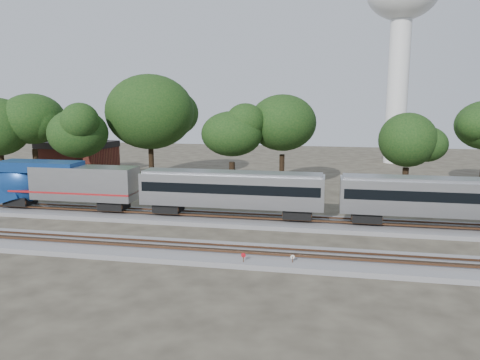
{
  "coord_description": "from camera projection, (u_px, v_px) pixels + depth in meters",
  "views": [
    {
      "loc": [
        12.07,
        -36.9,
        11.81
      ],
      "look_at": [
        4.01,
        5.0,
        4.29
      ],
      "focal_mm": 35.0,
      "sensor_mm": 36.0,
      "label": 1
    }
  ],
  "objects": [
    {
      "name": "tree_4",
      "position": [
        232.0,
        134.0,
        56.6
      ],
      "size": [
        7.63,
        7.63,
        10.76
      ],
      "color": "black",
      "rests_on": "ground"
    },
    {
      "name": "tree_3",
      "position": [
        150.0,
        112.0,
        64.14
      ],
      "size": [
        10.06,
        10.06,
        14.18
      ],
      "color": "black",
      "rests_on": "ground"
    },
    {
      "name": "tree_5",
      "position": [
        283.0,
        123.0,
        58.74
      ],
      "size": [
        8.86,
        8.86,
        12.49
      ],
      "color": "black",
      "rests_on": "ground"
    },
    {
      "name": "track_near",
      "position": [
        167.0,
        250.0,
        36.08
      ],
      "size": [
        160.0,
        5.0,
        0.73
      ],
      "color": "slate",
      "rests_on": "ground"
    },
    {
      "name": "switch_lever",
      "position": [
        220.0,
        264.0,
        33.25
      ],
      "size": [
        0.56,
        0.41,
        0.3
      ],
      "primitive_type": "cube",
      "rotation": [
        0.0,
        0.0,
        0.25
      ],
      "color": "#512D19",
      "rests_on": "ground"
    },
    {
      "name": "brick_building",
      "position": [
        78.0,
        158.0,
        73.25
      ],
      "size": [
        11.67,
        9.05,
        5.12
      ],
      "rotation": [
        0.0,
        0.0,
        -0.15
      ],
      "color": "maroon",
      "rests_on": "ground"
    },
    {
      "name": "switch_stand_white",
      "position": [
        292.0,
        260.0,
        32.8
      ],
      "size": [
        0.3,
        0.1,
        0.95
      ],
      "rotation": [
        0.0,
        0.0,
        0.25
      ],
      "color": "#512D19",
      "rests_on": "ground"
    },
    {
      "name": "tree_1",
      "position": [
        33.0,
        119.0,
        63.89
      ],
      "size": [
        9.11,
        9.11,
        12.85
      ],
      "color": "black",
      "rests_on": "ground"
    },
    {
      "name": "train",
      "position": [
        444.0,
        197.0,
        41.12
      ],
      "size": [
        91.31,
        3.15,
        4.64
      ],
      "color": "#AEB0B5",
      "rests_on": "ground"
    },
    {
      "name": "tree_6",
      "position": [
        408.0,
        140.0,
        53.81
      ],
      "size": [
        7.15,
        7.15,
        10.07
      ],
      "color": "black",
      "rests_on": "ground"
    },
    {
      "name": "water_tower",
      "position": [
        402.0,
        11.0,
        81.87
      ],
      "size": [
        13.07,
        13.07,
        36.17
      ],
      "color": "silver",
      "rests_on": "ground"
    },
    {
      "name": "tree_2",
      "position": [
        78.0,
        134.0,
        60.5
      ],
      "size": [
        7.38,
        7.38,
        10.4
      ],
      "color": "black",
      "rests_on": "ground"
    },
    {
      "name": "track_far",
      "position": [
        202.0,
        218.0,
        45.75
      ],
      "size": [
        160.0,
        5.0,
        0.73
      ],
      "color": "slate",
      "rests_on": "ground"
    },
    {
      "name": "switch_stand_red",
      "position": [
        243.0,
        258.0,
        32.89
      ],
      "size": [
        0.33,
        0.1,
        1.06
      ],
      "rotation": [
        0.0,
        0.0,
        -0.21
      ],
      "color": "#512D19",
      "rests_on": "ground"
    },
    {
      "name": "ground",
      "position": [
        183.0,
        238.0,
        39.98
      ],
      "size": [
        160.0,
        160.0,
        0.0
      ],
      "primitive_type": "plane",
      "color": "#383328",
      "rests_on": "ground"
    }
  ]
}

